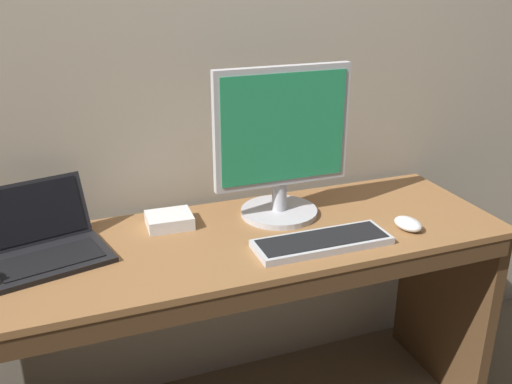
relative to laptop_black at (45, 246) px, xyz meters
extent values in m
cube|color=olive|center=(0.54, -0.07, -0.05)|extent=(1.76, 0.56, 0.02)
cube|color=#4E351E|center=(1.40, -0.07, -0.43)|extent=(0.05, 0.52, 0.74)
cube|color=#4E351E|center=(0.54, -0.33, -0.09)|extent=(1.69, 0.02, 0.06)
cube|color=black|center=(0.01, -0.04, -0.03)|extent=(0.37, 0.28, 0.02)
cube|color=black|center=(0.01, -0.05, -0.02)|extent=(0.30, 0.20, 0.00)
cube|color=black|center=(-0.02, 0.10, 0.07)|extent=(0.33, 0.15, 0.18)
cube|color=black|center=(-0.02, 0.10, 0.07)|extent=(0.30, 0.13, 0.15)
cylinder|color=#B7B7BC|center=(0.75, 0.04, -0.03)|extent=(0.26, 0.26, 0.02)
cylinder|color=#B7B7BC|center=(0.75, 0.04, 0.03)|extent=(0.05, 0.05, 0.10)
cube|color=#B7B7BC|center=(0.75, 0.03, 0.27)|extent=(0.45, 0.03, 0.38)
cube|color=#23935B|center=(0.75, 0.01, 0.27)|extent=(0.42, 0.00, 0.35)
cube|color=#BCBCC1|center=(0.78, -0.21, -0.02)|extent=(0.42, 0.14, 0.02)
cube|color=black|center=(0.78, -0.21, -0.01)|extent=(0.39, 0.12, 0.00)
ellipsoid|color=white|center=(1.09, -0.21, -0.02)|extent=(0.09, 0.11, 0.04)
cube|color=silver|center=(0.38, 0.08, -0.01)|extent=(0.15, 0.12, 0.04)
camera|label=1|loc=(0.06, -1.58, 0.76)|focal=40.11mm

